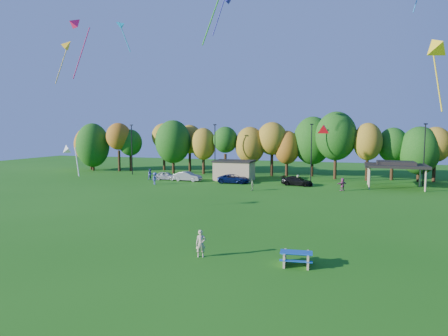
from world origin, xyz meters
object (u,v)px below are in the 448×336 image
(picnic_table, at_px, (296,257))
(car_c, at_px, (234,179))
(car_a, at_px, (166,176))
(car_b, at_px, (188,176))
(car_d, at_px, (297,181))
(kite_flyer, at_px, (201,244))

(picnic_table, bearing_deg, car_c, 106.33)
(car_a, height_order, car_c, car_c)
(picnic_table, xyz_separation_m, car_b, (-22.02, 34.47, 0.26))
(car_b, relative_size, car_d, 0.98)
(car_c, bearing_deg, car_b, 84.09)
(car_c, distance_m, car_d, 9.60)
(picnic_table, bearing_deg, kite_flyer, 176.84)
(car_b, bearing_deg, car_d, -86.79)
(car_b, xyz_separation_m, car_c, (7.72, -0.17, -0.06))
(picnic_table, xyz_separation_m, kite_flyer, (-6.09, -0.33, 0.40))
(kite_flyer, distance_m, car_c, 35.59)
(picnic_table, xyz_separation_m, car_a, (-25.94, 34.72, 0.19))
(picnic_table, relative_size, car_b, 0.46)
(car_a, bearing_deg, kite_flyer, -154.62)
(car_a, distance_m, car_d, 21.22)
(kite_flyer, height_order, car_a, kite_flyer)
(kite_flyer, distance_m, car_b, 38.27)
(kite_flyer, xyz_separation_m, car_b, (-15.93, 34.80, -0.14))
(kite_flyer, bearing_deg, car_c, 81.94)
(car_a, bearing_deg, car_d, -94.00)
(kite_flyer, bearing_deg, car_d, 66.36)
(picnic_table, relative_size, car_a, 0.53)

